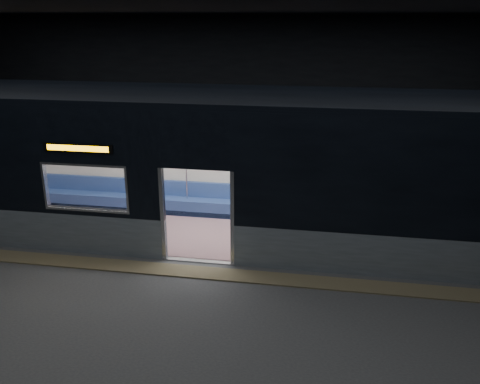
# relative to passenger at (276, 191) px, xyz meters

# --- Properties ---
(station_floor) EXTENTS (24.00, 14.00, 0.01)m
(station_floor) POSITION_rel_passenger_xyz_m (-1.36, -3.55, -0.81)
(station_floor) COLOR #47494C
(station_floor) RESTS_ON ground
(station_envelope) EXTENTS (24.00, 14.00, 5.00)m
(station_envelope) POSITION_rel_passenger_xyz_m (-1.36, -3.55, 2.86)
(station_envelope) COLOR black
(station_envelope) RESTS_ON station_floor
(tactile_strip) EXTENTS (22.80, 0.50, 0.03)m
(tactile_strip) POSITION_rel_passenger_xyz_m (-1.36, -3.00, -0.79)
(tactile_strip) COLOR #8C7F59
(tactile_strip) RESTS_ON station_floor
(metro_car) EXTENTS (18.00, 3.04, 3.35)m
(metro_car) POSITION_rel_passenger_xyz_m (-1.36, -1.00, 1.04)
(metro_car) COLOR #909BAB
(metro_car) RESTS_ON station_floor
(passenger) EXTENTS (0.41, 0.71, 1.40)m
(passenger) POSITION_rel_passenger_xyz_m (0.00, 0.00, 0.00)
(passenger) COLOR black
(passenger) RESTS_ON metro_car
(handbag) EXTENTS (0.33, 0.30, 0.14)m
(handbag) POSITION_rel_passenger_xyz_m (-0.04, -0.23, -0.12)
(handbag) COLOR black
(handbag) RESTS_ON passenger
(transit_map) EXTENTS (0.94, 0.03, 0.61)m
(transit_map) POSITION_rel_passenger_xyz_m (3.64, 0.31, 0.65)
(transit_map) COLOR white
(transit_map) RESTS_ON metro_car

